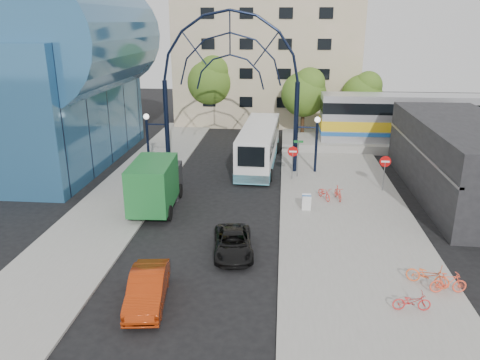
# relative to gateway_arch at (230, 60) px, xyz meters

# --- Properties ---
(ground) EXTENTS (120.00, 120.00, 0.00)m
(ground) POSITION_rel_gateway_arch_xyz_m (0.00, -14.00, -8.56)
(ground) COLOR black
(ground) RESTS_ON ground
(sidewalk_east) EXTENTS (8.00, 56.00, 0.12)m
(sidewalk_east) POSITION_rel_gateway_arch_xyz_m (8.00, -10.00, -8.50)
(sidewalk_east) COLOR gray
(sidewalk_east) RESTS_ON ground
(plaza_west) EXTENTS (5.00, 50.00, 0.12)m
(plaza_west) POSITION_rel_gateway_arch_xyz_m (-6.50, -8.00, -8.50)
(plaza_west) COLOR gray
(plaza_west) RESTS_ON ground
(gateway_arch) EXTENTS (13.64, 0.44, 12.10)m
(gateway_arch) POSITION_rel_gateway_arch_xyz_m (0.00, 0.00, 0.00)
(gateway_arch) COLOR black
(gateway_arch) RESTS_ON ground
(stop_sign) EXTENTS (0.80, 0.07, 2.50)m
(stop_sign) POSITION_rel_gateway_arch_xyz_m (4.80, -2.00, -6.56)
(stop_sign) COLOR slate
(stop_sign) RESTS_ON sidewalk_east
(do_not_enter_sign) EXTENTS (0.76, 0.07, 2.48)m
(do_not_enter_sign) POSITION_rel_gateway_arch_xyz_m (11.00, -4.00, -6.58)
(do_not_enter_sign) COLOR slate
(do_not_enter_sign) RESTS_ON sidewalk_east
(street_name_sign) EXTENTS (0.70, 0.70, 2.80)m
(street_name_sign) POSITION_rel_gateway_arch_xyz_m (5.20, -1.40, -6.43)
(street_name_sign) COLOR slate
(street_name_sign) RESTS_ON sidewalk_east
(sandwich_board) EXTENTS (0.55, 0.61, 0.99)m
(sandwich_board) POSITION_rel_gateway_arch_xyz_m (5.60, -8.02, -7.81)
(sandwich_board) COLOR white
(sandwich_board) RESTS_ON sidewalk_east
(transit_hall) EXTENTS (16.50, 18.00, 14.50)m
(transit_hall) POSITION_rel_gateway_arch_xyz_m (-15.30, 1.00, -1.86)
(transit_hall) COLOR #2D5F8A
(transit_hall) RESTS_ON ground
(commercial_block_east) EXTENTS (6.00, 16.00, 5.00)m
(commercial_block_east) POSITION_rel_gateway_arch_xyz_m (16.00, -4.00, -6.06)
(commercial_block_east) COLOR black
(commercial_block_east) RESTS_ON ground
(apartment_block) EXTENTS (20.00, 12.10, 14.00)m
(apartment_block) POSITION_rel_gateway_arch_xyz_m (2.00, 20.97, -1.55)
(apartment_block) COLOR tan
(apartment_block) RESTS_ON ground
(train_platform) EXTENTS (32.00, 5.00, 0.80)m
(train_platform) POSITION_rel_gateway_arch_xyz_m (20.00, 8.00, -8.16)
(train_platform) COLOR gray
(train_platform) RESTS_ON ground
(train_car) EXTENTS (25.10, 3.05, 4.20)m
(train_car) POSITION_rel_gateway_arch_xyz_m (20.00, 8.00, -5.66)
(train_car) COLOR #B7B7BC
(train_car) RESTS_ON train_platform
(tree_north_a) EXTENTS (4.48, 4.48, 7.00)m
(tree_north_a) POSITION_rel_gateway_arch_xyz_m (6.12, 11.93, -3.95)
(tree_north_a) COLOR #382314
(tree_north_a) RESTS_ON ground
(tree_north_b) EXTENTS (5.12, 5.12, 8.00)m
(tree_north_b) POSITION_rel_gateway_arch_xyz_m (-3.88, 15.93, -3.29)
(tree_north_b) COLOR #382314
(tree_north_b) RESTS_ON ground
(tree_north_c) EXTENTS (4.16, 4.16, 6.50)m
(tree_north_c) POSITION_rel_gateway_arch_xyz_m (12.12, 13.93, -4.28)
(tree_north_c) COLOR #382314
(tree_north_c) RESTS_ON ground
(city_bus) EXTENTS (3.14, 11.79, 3.21)m
(city_bus) POSITION_rel_gateway_arch_xyz_m (2.12, 1.91, -6.88)
(city_bus) COLOR silver
(city_bus) RESTS_ON ground
(green_truck) EXTENTS (2.76, 6.55, 3.25)m
(green_truck) POSITION_rel_gateway_arch_xyz_m (-3.78, -8.15, -6.94)
(green_truck) COLOR black
(green_truck) RESTS_ON ground
(black_suv) EXTENTS (2.43, 4.35, 1.15)m
(black_suv) POSITION_rel_gateway_arch_xyz_m (1.67, -13.89, -7.98)
(black_suv) COLOR black
(black_suv) RESTS_ON ground
(red_sedan) EXTENTS (1.98, 4.30, 1.37)m
(red_sedan) POSITION_rel_gateway_arch_xyz_m (-1.42, -18.61, -7.87)
(red_sedan) COLOR #9C2A09
(red_sedan) RESTS_ON ground
(bike_near_a) EXTENTS (1.13, 1.68, 0.84)m
(bike_near_a) POSITION_rel_gateway_arch_xyz_m (6.86, -6.00, -8.02)
(bike_near_a) COLOR #F93B31
(bike_near_a) RESTS_ON sidewalk_east
(bike_near_b) EXTENTS (0.69, 1.53, 0.89)m
(bike_near_b) POSITION_rel_gateway_arch_xyz_m (7.74, -6.00, -7.99)
(bike_near_b) COLOR #EF3D2F
(bike_near_b) RESTS_ON sidewalk_east
(bike_far_a) EXTENTS (1.95, 1.40, 0.98)m
(bike_far_a) POSITION_rel_gateway_arch_xyz_m (10.57, -16.27, -7.95)
(bike_far_a) COLOR orange
(bike_far_a) RESTS_ON sidewalk_east
(bike_far_b) EXTENTS (1.63, 0.59, 0.96)m
(bike_far_b) POSITION_rel_gateway_arch_xyz_m (11.28, -16.86, -7.96)
(bike_far_b) COLOR #FA4F32
(bike_far_b) RESTS_ON sidewalk_east
(bike_far_c) EXTENTS (1.56, 0.61, 0.81)m
(bike_far_c) POSITION_rel_gateway_arch_xyz_m (9.39, -18.32, -8.03)
(bike_far_c) COLOR red
(bike_far_c) RESTS_ON sidewalk_east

